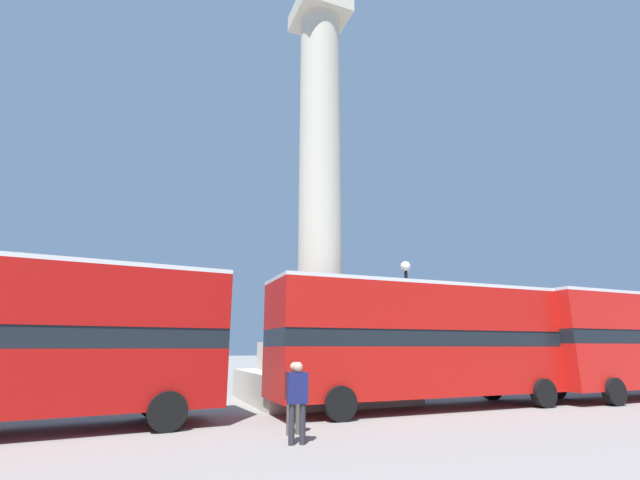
# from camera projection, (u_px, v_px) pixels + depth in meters

# --- Properties ---
(ground_plane) EXTENTS (200.00, 200.00, 0.00)m
(ground_plane) POSITION_uv_depth(u_px,v_px,m) (320.00, 400.00, 17.40)
(ground_plane) COLOR gray
(monument_column) EXTENTS (5.98, 5.98, 20.38)m
(monument_column) POSITION_uv_depth(u_px,v_px,m) (320.00, 248.00, 18.95)
(monument_column) COLOR #BCB29E
(monument_column) RESTS_ON ground_plane
(bus_a) EXTENTS (10.45, 3.58, 4.30)m
(bus_a) POSITION_uv_depth(u_px,v_px,m) (19.00, 336.00, 10.94)
(bus_a) COLOR #A80F0C
(bus_a) RESTS_ON ground_plane
(bus_b) EXTENTS (11.32, 2.84, 4.35)m
(bus_b) POSITION_uv_depth(u_px,v_px,m) (638.00, 340.00, 18.91)
(bus_b) COLOR red
(bus_b) RESTS_ON ground_plane
(bus_c) EXTENTS (11.48, 3.01, 4.34)m
(bus_c) POSITION_uv_depth(u_px,v_px,m) (425.00, 339.00, 15.55)
(bus_c) COLOR #B7140F
(bus_c) RESTS_ON ground_plane
(equestrian_statue) EXTENTS (3.42, 3.09, 5.58)m
(equestrian_statue) POSITION_uv_depth(u_px,v_px,m) (448.00, 355.00, 25.38)
(equestrian_statue) COLOR #BCB29E
(equestrian_statue) RESTS_ON ground_plane
(street_lamp) EXTENTS (0.43, 0.43, 5.75)m
(street_lamp) POSITION_uv_depth(u_px,v_px,m) (408.00, 318.00, 18.10)
(street_lamp) COLOR black
(street_lamp) RESTS_ON ground_plane
(pedestrian_near_lamp) EXTENTS (0.47, 0.23, 1.73)m
(pedestrian_near_lamp) POSITION_uv_depth(u_px,v_px,m) (294.00, 393.00, 10.76)
(pedestrian_near_lamp) COLOR #4C473D
(pedestrian_near_lamp) RESTS_ON ground_plane
(pedestrian_by_plinth) EXTENTS (0.48, 0.24, 1.77)m
(pedestrian_by_plinth) POSITION_uv_depth(u_px,v_px,m) (297.00, 397.00, 9.68)
(pedestrian_by_plinth) COLOR #28282D
(pedestrian_by_plinth) RESTS_ON ground_plane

